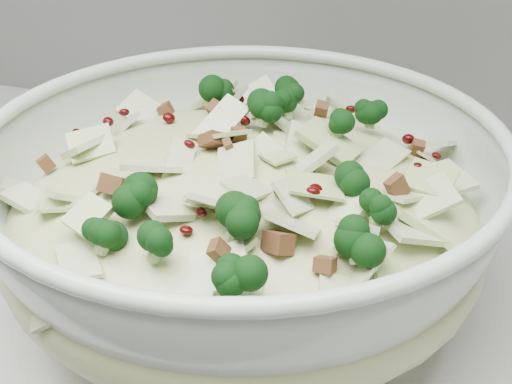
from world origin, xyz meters
TOP-DOWN VIEW (x-y plane):
  - mixing_bowl at (-0.12, 1.60)m, footprint 0.54×0.54m
  - salad at (-0.12, 1.60)m, footprint 0.50×0.50m

SIDE VIEW (x-z plane):
  - mixing_bowl at x=-0.12m, z-range 0.90..1.07m
  - salad at x=-0.12m, z-range 0.93..1.09m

